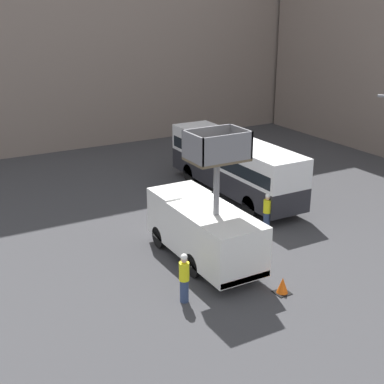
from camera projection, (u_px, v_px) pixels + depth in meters
name	position (u px, v px, depth m)	size (l,w,h in m)	color
ground_plane	(212.00, 250.00, 23.67)	(120.00, 120.00, 0.00)	#38383A
building_backdrop_far	(44.00, 6.00, 40.40)	(44.00, 10.00, 20.16)	gray
utility_truck	(204.00, 227.00, 22.19)	(2.29, 6.21, 5.85)	silver
city_bus	(234.00, 163.00, 29.86)	(2.42, 10.23, 3.22)	#232328
road_worker_near_truck	(184.00, 278.00, 19.34)	(0.38, 0.38, 1.94)	navy
road_worker_directing	(267.00, 211.00, 25.66)	(0.38, 0.38, 1.81)	navy
traffic_cone_near_truck	(283.00, 286.00, 20.12)	(0.57, 0.57, 0.65)	black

